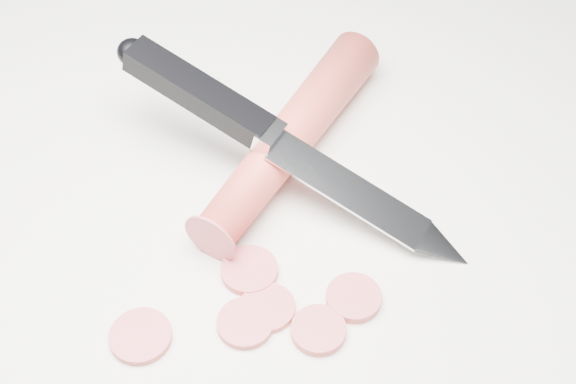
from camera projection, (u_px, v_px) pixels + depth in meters
name	position (u px, v px, depth m)	size (l,w,h in m)	color
ground	(243.00, 233.00, 0.58)	(2.40, 2.40, 0.00)	silver
carrot	(291.00, 136.00, 0.61)	(0.04, 0.04, 0.23)	red
carrot_slice_0	(267.00, 308.00, 0.53)	(0.04, 0.04, 0.01)	#CB4A50
carrot_slice_1	(249.00, 270.00, 0.55)	(0.04, 0.04, 0.01)	#CB4A50
carrot_slice_2	(245.00, 323.00, 0.53)	(0.04, 0.04, 0.01)	#CB4A50
carrot_slice_3	(354.00, 298.00, 0.54)	(0.04, 0.04, 0.01)	#CB4A50
carrot_slice_4	(318.00, 330.00, 0.52)	(0.04, 0.04, 0.01)	#CB4A50
carrot_slice_5	(141.00, 336.00, 0.52)	(0.04, 0.04, 0.01)	#CB4A50
kitchen_knife	(289.00, 145.00, 0.58)	(0.22, 0.24, 0.08)	silver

